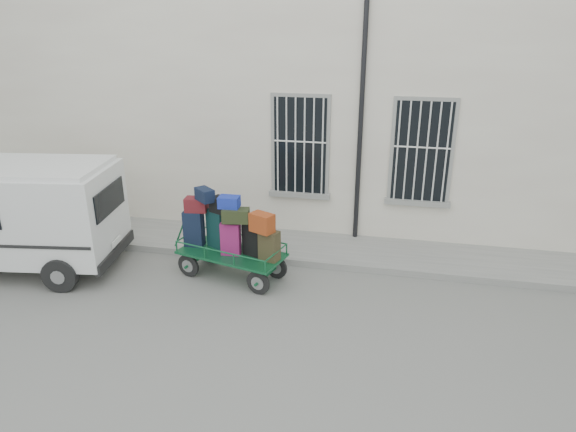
# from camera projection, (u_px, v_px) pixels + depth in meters

# --- Properties ---
(ground) EXTENTS (80.00, 80.00, 0.00)m
(ground) POSITION_uv_depth(u_px,v_px,m) (291.00, 299.00, 9.72)
(ground) COLOR slate
(ground) RESTS_ON ground
(building) EXTENTS (24.00, 5.15, 6.00)m
(building) POSITION_uv_depth(u_px,v_px,m) (333.00, 98.00, 13.67)
(building) COLOR beige
(building) RESTS_ON ground
(sidewalk) EXTENTS (24.00, 1.70, 0.15)m
(sidewalk) POSITION_uv_depth(u_px,v_px,m) (310.00, 248.00, 11.70)
(sidewalk) COLOR gray
(sidewalk) RESTS_ON ground
(luggage_cart) EXTENTS (2.55, 1.47, 1.84)m
(luggage_cart) POSITION_uv_depth(u_px,v_px,m) (230.00, 234.00, 10.24)
(luggage_cart) COLOR black
(luggage_cart) RESTS_ON ground
(van) EXTENTS (4.74, 2.56, 2.28)m
(van) POSITION_uv_depth(u_px,v_px,m) (5.00, 210.00, 10.50)
(van) COLOR white
(van) RESTS_ON ground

